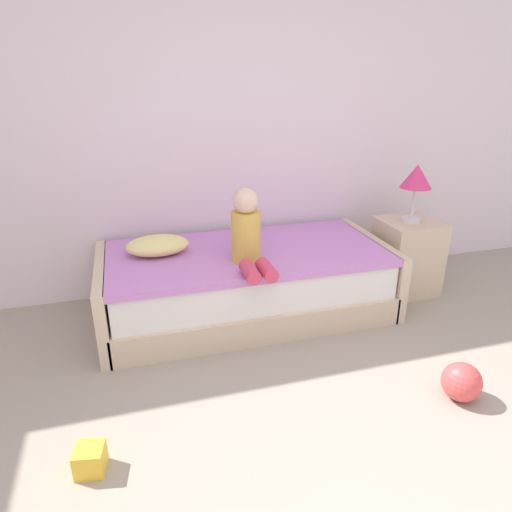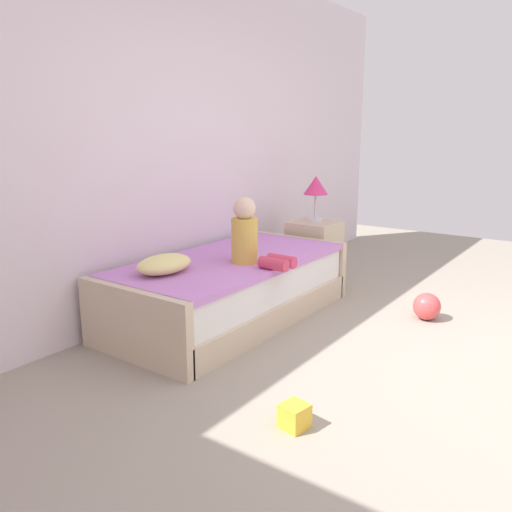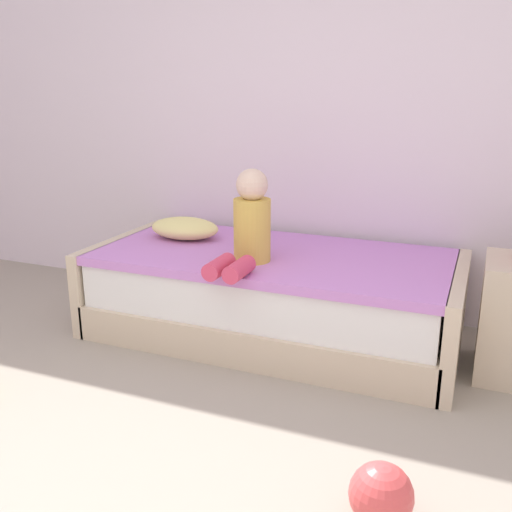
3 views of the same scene
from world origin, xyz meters
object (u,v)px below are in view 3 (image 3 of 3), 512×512
Objects in this scene: bed at (272,295)px; pillow at (185,228)px; child_figure at (249,226)px; toy_ball at (381,495)px.

pillow is at bearing 170.87° from bed.
bed is 4.80× the size of pillow.
child_figure is at bearing -102.64° from bed.
child_figure is at bearing -29.92° from pillow.
pillow is 2.11m from toy_ball.
child_figure reaches higher than pillow.
pillow reaches higher than bed.
bed is 1.58m from toy_ball.
bed is 0.51m from child_figure.
toy_ball is (1.50, -1.40, -0.46)m from pillow.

